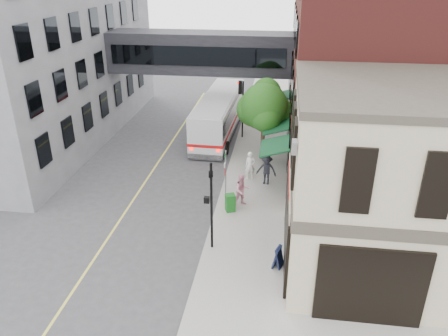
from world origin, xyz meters
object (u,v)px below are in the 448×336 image
(pedestrian_a, at_px, (250,166))
(pedestrian_c, at_px, (266,170))
(sandwich_board, at_px, (278,257))
(pedestrian_b, at_px, (242,190))
(bus, at_px, (219,113))
(newspaper_box, at_px, (230,203))

(pedestrian_a, xyz_separation_m, pedestrian_c, (1.06, -0.58, 0.06))
(pedestrian_c, relative_size, sandwich_board, 1.87)
(pedestrian_b, height_order, sandwich_board, pedestrian_b)
(bus, relative_size, pedestrian_b, 6.16)
(pedestrian_b, height_order, pedestrian_c, pedestrian_c)
(pedestrian_b, xyz_separation_m, sandwich_board, (2.17, -5.36, -0.43))
(pedestrian_a, bearing_deg, sandwich_board, -92.77)
(pedestrian_b, xyz_separation_m, newspaper_box, (-0.58, -0.74, -0.43))
(bus, distance_m, pedestrian_a, 8.90)
(pedestrian_b, distance_m, sandwich_board, 5.80)
(bus, relative_size, sandwich_board, 11.28)
(bus, distance_m, pedestrian_b, 12.12)
(pedestrian_a, xyz_separation_m, sandwich_board, (1.99, -8.79, -0.39))
(pedestrian_b, relative_size, pedestrian_c, 0.98)
(pedestrian_c, height_order, newspaper_box, pedestrian_c)
(bus, height_order, pedestrian_b, bus)
(bus, xyz_separation_m, pedestrian_b, (3.02, -11.72, -0.65))
(pedestrian_a, height_order, sandwich_board, pedestrian_a)
(pedestrian_a, relative_size, pedestrian_b, 0.96)
(bus, distance_m, sandwich_board, 17.88)
(bus, bearing_deg, newspaper_box, -78.92)
(pedestrian_b, distance_m, pedestrian_c, 3.11)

